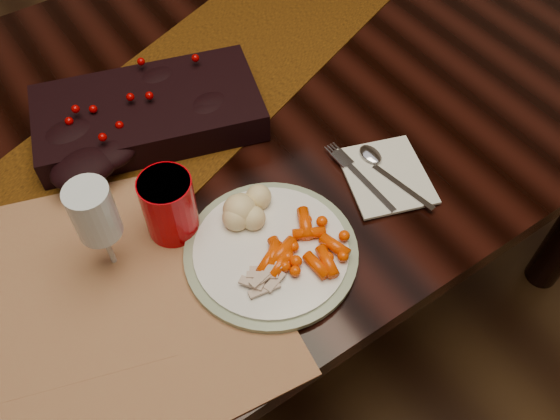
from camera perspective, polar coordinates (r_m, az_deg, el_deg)
floor at (r=1.70m, az=-5.12°, el=-9.53°), size 5.00×5.00×0.00m
dining_table at (r=1.38m, az=-6.24°, el=-2.46°), size 1.80×1.00×0.75m
table_runner at (r=1.15m, az=-7.62°, el=11.80°), size 1.57×0.85×0.00m
centerpiece at (r=1.07m, az=-12.60°, el=9.47°), size 0.43×0.30×0.08m
placemat_main at (r=0.85m, az=-13.51°, el=-12.56°), size 0.44×0.35×0.00m
placemat_second at (r=0.95m, az=-24.97°, el=-7.32°), size 0.53×0.45×0.00m
dinner_plate at (r=0.89m, az=-0.87°, el=-3.98°), size 0.30×0.30×0.01m
baby_carrots at (r=0.87m, az=1.96°, el=-3.78°), size 0.12×0.10×0.02m
mashed_potatoes at (r=0.90m, az=-3.11°, el=0.73°), size 0.11×0.10×0.05m
turkey_shreds at (r=0.85m, az=-1.62°, el=-6.82°), size 0.09×0.08×0.02m
napkin at (r=1.00m, az=10.17°, el=3.25°), size 0.17×0.19×0.01m
fork at (r=0.98m, az=8.02°, el=2.91°), size 0.02×0.15×0.00m
spoon at (r=0.99m, az=10.76°, el=3.16°), size 0.06×0.16×0.00m
red_cup at (r=0.89m, az=-10.61°, el=0.40°), size 0.10×0.10×0.11m
wine_glass at (r=0.86m, az=-16.85°, el=-1.82°), size 0.08×0.08×0.17m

